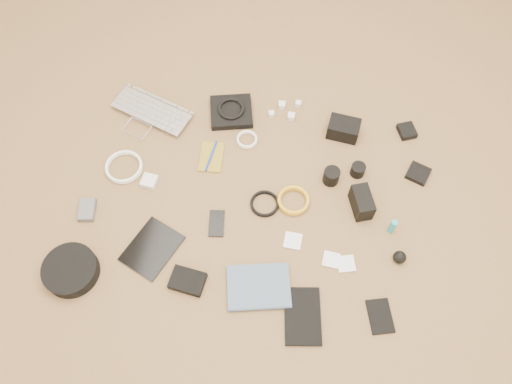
% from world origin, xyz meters
% --- Properties ---
extents(laptop, '(0.43, 0.35, 0.03)m').
position_xyz_m(laptop, '(-0.53, 0.31, 0.01)').
color(laptop, silver).
rests_on(laptop, ground).
extents(headphone_pouch, '(0.23, 0.22, 0.03)m').
position_xyz_m(headphone_pouch, '(-0.16, 0.42, 0.02)').
color(headphone_pouch, black).
rests_on(headphone_pouch, ground).
extents(headphones, '(0.14, 0.14, 0.02)m').
position_xyz_m(headphones, '(-0.16, 0.42, 0.04)').
color(headphones, black).
rests_on(headphones, headphone_pouch).
extents(charger_a, '(0.03, 0.03, 0.02)m').
position_xyz_m(charger_a, '(0.02, 0.45, 0.01)').
color(charger_a, silver).
rests_on(charger_a, ground).
extents(charger_b, '(0.03, 0.03, 0.03)m').
position_xyz_m(charger_b, '(0.06, 0.50, 0.01)').
color(charger_b, silver).
rests_on(charger_b, ground).
extents(charger_c, '(0.03, 0.03, 0.02)m').
position_xyz_m(charger_c, '(0.13, 0.53, 0.01)').
color(charger_c, silver).
rests_on(charger_c, ground).
extents(charger_d, '(0.03, 0.03, 0.03)m').
position_xyz_m(charger_d, '(0.11, 0.45, 0.01)').
color(charger_d, silver).
rests_on(charger_d, ground).
extents(dslr_camera, '(0.14, 0.11, 0.08)m').
position_xyz_m(dslr_camera, '(0.35, 0.41, 0.04)').
color(dslr_camera, black).
rests_on(dslr_camera, ground).
extents(lens_pouch, '(0.10, 0.10, 0.03)m').
position_xyz_m(lens_pouch, '(0.64, 0.47, 0.01)').
color(lens_pouch, black).
rests_on(lens_pouch, ground).
extents(notebook_olive, '(0.11, 0.16, 0.01)m').
position_xyz_m(notebook_olive, '(-0.19, 0.17, 0.00)').
color(notebook_olive, olive).
rests_on(notebook_olive, ground).
extents(pen_blue, '(0.02, 0.16, 0.01)m').
position_xyz_m(pen_blue, '(-0.19, 0.17, 0.01)').
color(pen_blue, '#162EB4').
rests_on(pen_blue, notebook_olive).
extents(cable_white_a, '(0.12, 0.12, 0.01)m').
position_xyz_m(cable_white_a, '(-0.06, 0.29, 0.01)').
color(cable_white_a, white).
rests_on(cable_white_a, ground).
extents(lens_a, '(0.09, 0.09, 0.07)m').
position_xyz_m(lens_a, '(0.33, 0.16, 0.04)').
color(lens_a, black).
rests_on(lens_a, ground).
extents(lens_b, '(0.07, 0.07, 0.06)m').
position_xyz_m(lens_b, '(0.44, 0.22, 0.03)').
color(lens_b, black).
rests_on(lens_b, ground).
extents(card_reader, '(0.11, 0.11, 0.02)m').
position_xyz_m(card_reader, '(0.70, 0.26, 0.01)').
color(card_reader, black).
rests_on(card_reader, ground).
extents(power_brick, '(0.07, 0.07, 0.03)m').
position_xyz_m(power_brick, '(-0.42, -0.00, 0.01)').
color(power_brick, silver).
rests_on(power_brick, ground).
extents(cable_white_b, '(0.17, 0.17, 0.01)m').
position_xyz_m(cable_white_b, '(-0.55, 0.05, 0.01)').
color(cable_white_b, white).
rests_on(cable_white_b, ground).
extents(cable_black, '(0.13, 0.13, 0.01)m').
position_xyz_m(cable_black, '(0.08, -0.01, 0.01)').
color(cable_black, black).
rests_on(cable_black, ground).
extents(cable_yellow, '(0.15, 0.15, 0.02)m').
position_xyz_m(cable_yellow, '(0.19, 0.03, 0.01)').
color(cable_yellow, gold).
rests_on(cable_yellow, ground).
extents(flash, '(0.11, 0.14, 0.10)m').
position_xyz_m(flash, '(0.47, 0.05, 0.05)').
color(flash, black).
rests_on(flash, ground).
extents(lens_cleaner, '(0.03, 0.03, 0.08)m').
position_xyz_m(lens_cleaner, '(0.60, -0.03, 0.04)').
color(lens_cleaner, teal).
rests_on(lens_cleaner, ground).
extents(battery_charger, '(0.08, 0.11, 0.03)m').
position_xyz_m(battery_charger, '(-0.63, -0.18, 0.01)').
color(battery_charger, '#515156').
rests_on(battery_charger, ground).
extents(tablet, '(0.24, 0.27, 0.01)m').
position_xyz_m(tablet, '(-0.33, -0.29, 0.00)').
color(tablet, black).
rests_on(tablet, ground).
extents(phone, '(0.08, 0.13, 0.01)m').
position_xyz_m(phone, '(-0.10, -0.13, 0.00)').
color(phone, black).
rests_on(phone, ground).
extents(filter_case_left, '(0.07, 0.07, 0.01)m').
position_xyz_m(filter_case_left, '(0.22, -0.15, 0.00)').
color(filter_case_left, silver).
rests_on(filter_case_left, ground).
extents(filter_case_mid, '(0.07, 0.07, 0.01)m').
position_xyz_m(filter_case_mid, '(0.38, -0.20, 0.00)').
color(filter_case_mid, silver).
rests_on(filter_case_mid, ground).
extents(filter_case_right, '(0.08, 0.08, 0.01)m').
position_xyz_m(filter_case_right, '(0.44, -0.20, 0.00)').
color(filter_case_right, silver).
rests_on(filter_case_right, ground).
extents(air_blower, '(0.06, 0.06, 0.05)m').
position_xyz_m(air_blower, '(0.64, -0.15, 0.03)').
color(air_blower, black).
rests_on(air_blower, ground).
extents(headphone_case, '(0.23, 0.23, 0.06)m').
position_xyz_m(headphone_case, '(-0.60, -0.44, 0.03)').
color(headphone_case, black).
rests_on(headphone_case, ground).
extents(drive_case, '(0.14, 0.10, 0.03)m').
position_xyz_m(drive_case, '(-0.15, -0.39, 0.02)').
color(drive_case, black).
rests_on(drive_case, ground).
extents(paperback, '(0.27, 0.23, 0.02)m').
position_xyz_m(paperback, '(0.14, -0.45, 0.01)').
color(paperback, '#435972').
rests_on(paperback, ground).
extents(notebook_black_a, '(0.17, 0.24, 0.02)m').
position_xyz_m(notebook_black_a, '(0.30, -0.44, 0.01)').
color(notebook_black_a, black).
rests_on(notebook_black_a, ground).
extents(notebook_black_b, '(0.12, 0.15, 0.01)m').
position_xyz_m(notebook_black_b, '(0.59, -0.38, 0.01)').
color(notebook_black_b, black).
rests_on(notebook_black_b, ground).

